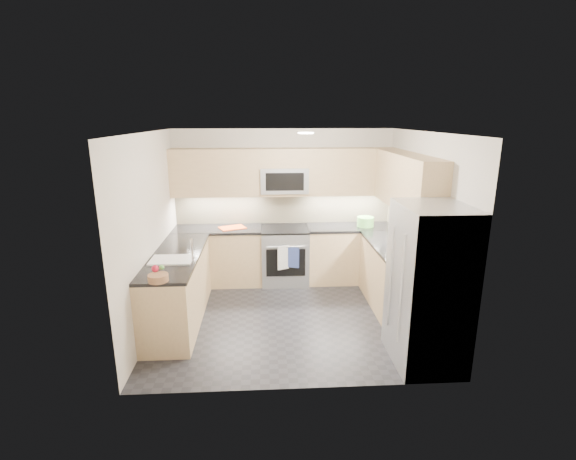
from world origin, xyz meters
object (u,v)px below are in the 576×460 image
(gas_range, at_px, (285,256))
(cutting_board, at_px, (232,228))
(microwave, at_px, (284,180))
(utensil_bowl, at_px, (365,222))
(refrigerator, at_px, (429,286))
(fruit_basket, at_px, (158,278))

(gas_range, relative_size, cutting_board, 2.29)
(microwave, relative_size, utensil_bowl, 2.78)
(microwave, distance_m, cutting_board, 1.14)
(utensil_bowl, bearing_deg, refrigerator, -87.12)
(refrigerator, distance_m, fruit_basket, 2.96)
(gas_range, distance_m, microwave, 1.25)
(refrigerator, height_order, utensil_bowl, refrigerator)
(cutting_board, bearing_deg, refrigerator, -46.72)
(microwave, xyz_separation_m, utensil_bowl, (1.33, -0.13, -0.68))
(utensil_bowl, relative_size, cutting_board, 0.69)
(microwave, distance_m, fruit_basket, 2.87)
(fruit_basket, bearing_deg, utensil_bowl, 37.92)
(refrigerator, relative_size, cutting_board, 4.53)
(utensil_bowl, bearing_deg, cutting_board, 179.50)
(microwave, height_order, refrigerator, microwave)
(refrigerator, height_order, fruit_basket, refrigerator)
(refrigerator, relative_size, fruit_basket, 8.15)
(microwave, distance_m, refrigerator, 3.04)
(cutting_board, relative_size, fruit_basket, 1.80)
(microwave, distance_m, utensil_bowl, 1.50)
(utensil_bowl, xyz_separation_m, fruit_basket, (-2.83, -2.20, -0.04))
(gas_range, distance_m, utensil_bowl, 1.44)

